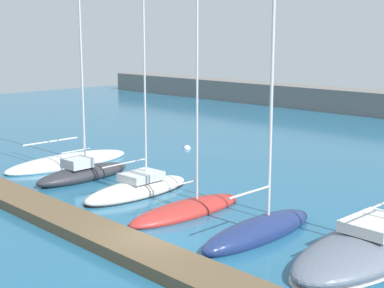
{
  "coord_description": "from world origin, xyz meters",
  "views": [
    {
      "loc": [
        16.03,
        -13.61,
        8.16
      ],
      "look_at": [
        -3.05,
        4.99,
        2.99
      ],
      "focal_mm": 52.28,
      "sensor_mm": 36.0,
      "label": 1
    }
  ],
  "objects_px": {
    "sailboat_white_nearest": "(69,161)",
    "sailboat_slate_sixth": "(378,242)",
    "sailboat_navy_fifth": "(259,228)",
    "sailboat_red_fourth": "(187,210)",
    "sailboat_ivory_third": "(138,188)",
    "sailboat_charcoal_second": "(83,172)",
    "mooring_buoy_white": "(187,149)"
  },
  "relations": [
    {
      "from": "sailboat_slate_sixth",
      "to": "mooring_buoy_white",
      "type": "bearing_deg",
      "value": 67.31
    },
    {
      "from": "sailboat_navy_fifth",
      "to": "sailboat_charcoal_second",
      "type": "bearing_deg",
      "value": 89.01
    },
    {
      "from": "sailboat_ivory_third",
      "to": "sailboat_navy_fifth",
      "type": "bearing_deg",
      "value": -95.48
    },
    {
      "from": "sailboat_slate_sixth",
      "to": "sailboat_navy_fifth",
      "type": "bearing_deg",
      "value": 117.78
    },
    {
      "from": "sailboat_charcoal_second",
      "to": "mooring_buoy_white",
      "type": "xyz_separation_m",
      "value": [
        -2.18,
        10.42,
        -0.4
      ]
    },
    {
      "from": "sailboat_slate_sixth",
      "to": "mooring_buoy_white",
      "type": "relative_size",
      "value": 36.47
    },
    {
      "from": "sailboat_navy_fifth",
      "to": "sailboat_red_fourth",
      "type": "bearing_deg",
      "value": 89.11
    },
    {
      "from": "sailboat_red_fourth",
      "to": "sailboat_ivory_third",
      "type": "bearing_deg",
      "value": 84.79
    },
    {
      "from": "sailboat_charcoal_second",
      "to": "sailboat_navy_fifth",
      "type": "xyz_separation_m",
      "value": [
        13.1,
        -0.1,
        -0.04
      ]
    },
    {
      "from": "sailboat_charcoal_second",
      "to": "sailboat_ivory_third",
      "type": "relative_size",
      "value": 0.9
    },
    {
      "from": "sailboat_charcoal_second",
      "to": "sailboat_slate_sixth",
      "type": "bearing_deg",
      "value": -86.23
    },
    {
      "from": "sailboat_white_nearest",
      "to": "sailboat_ivory_third",
      "type": "relative_size",
      "value": 1.11
    },
    {
      "from": "sailboat_red_fourth",
      "to": "sailboat_navy_fifth",
      "type": "bearing_deg",
      "value": -89.6
    },
    {
      "from": "sailboat_charcoal_second",
      "to": "mooring_buoy_white",
      "type": "height_order",
      "value": "sailboat_charcoal_second"
    },
    {
      "from": "sailboat_slate_sixth",
      "to": "mooring_buoy_white",
      "type": "height_order",
      "value": "sailboat_slate_sixth"
    },
    {
      "from": "sailboat_red_fourth",
      "to": "sailboat_navy_fifth",
      "type": "relative_size",
      "value": 0.76
    },
    {
      "from": "sailboat_white_nearest",
      "to": "sailboat_slate_sixth",
      "type": "xyz_separation_m",
      "value": [
        21.22,
        0.51,
        0.12
      ]
    },
    {
      "from": "sailboat_red_fourth",
      "to": "sailboat_navy_fifth",
      "type": "height_order",
      "value": "sailboat_navy_fifth"
    },
    {
      "from": "sailboat_charcoal_second",
      "to": "mooring_buoy_white",
      "type": "distance_m",
      "value": 10.65
    },
    {
      "from": "sailboat_slate_sixth",
      "to": "sailboat_ivory_third",
      "type": "bearing_deg",
      "value": 98.15
    },
    {
      "from": "sailboat_ivory_third",
      "to": "sailboat_navy_fifth",
      "type": "height_order",
      "value": "sailboat_navy_fifth"
    },
    {
      "from": "sailboat_ivory_third",
      "to": "mooring_buoy_white",
      "type": "xyz_separation_m",
      "value": [
        -6.75,
        10.05,
        -0.27
      ]
    },
    {
      "from": "sailboat_red_fourth",
      "to": "mooring_buoy_white",
      "type": "distance_m",
      "value": 15.16
    },
    {
      "from": "sailboat_white_nearest",
      "to": "sailboat_charcoal_second",
      "type": "relative_size",
      "value": 1.24
    },
    {
      "from": "sailboat_ivory_third",
      "to": "sailboat_slate_sixth",
      "type": "distance_m",
      "value": 12.79
    },
    {
      "from": "sailboat_ivory_third",
      "to": "sailboat_navy_fifth",
      "type": "distance_m",
      "value": 8.54
    },
    {
      "from": "sailboat_charcoal_second",
      "to": "sailboat_red_fourth",
      "type": "relative_size",
      "value": 1.17
    },
    {
      "from": "sailboat_white_nearest",
      "to": "sailboat_slate_sixth",
      "type": "height_order",
      "value": "sailboat_slate_sixth"
    },
    {
      "from": "sailboat_ivory_third",
      "to": "sailboat_red_fourth",
      "type": "xyz_separation_m",
      "value": [
        4.19,
        -0.43,
        -0.1
      ]
    },
    {
      "from": "sailboat_charcoal_second",
      "to": "sailboat_red_fourth",
      "type": "distance_m",
      "value": 8.76
    },
    {
      "from": "sailboat_white_nearest",
      "to": "sailboat_charcoal_second",
      "type": "bearing_deg",
      "value": -112.19
    },
    {
      "from": "sailboat_red_fourth",
      "to": "sailboat_slate_sixth",
      "type": "xyz_separation_m",
      "value": [
        8.49,
        2.1,
        0.16
      ]
    }
  ]
}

